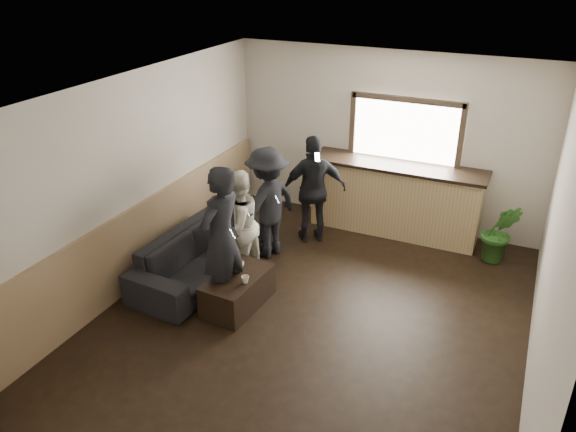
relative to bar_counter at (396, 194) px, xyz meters
The scene contains 12 objects.
ground 2.79m from the bar_counter, 96.35° to the right, with size 5.00×6.00×0.01m, color black.
room_shell 3.00m from the bar_counter, 111.04° to the right, with size 5.01×6.01×2.80m.
bar_counter is the anchor object (origin of this frame).
sofa 3.19m from the bar_counter, 130.21° to the right, with size 2.30×0.90×0.67m, color black.
coffee_table 3.16m from the bar_counter, 113.49° to the right, with size 0.55×0.99×0.44m, color black.
cup_a 2.99m from the bar_counter, 116.38° to the right, with size 0.11×0.11×0.09m, color silver.
cup_b 3.16m from the bar_counter, 110.08° to the right, with size 0.10×0.10×0.09m, color silver.
potted_plant 1.67m from the bar_counter, 10.90° to the right, with size 0.51×0.41×0.93m, color #2D6623.
person_a 3.27m from the bar_counter, 115.93° to the right, with size 0.57×0.76×1.89m.
person_b 2.75m from the bar_counter, 125.67° to the right, with size 0.73×0.86×1.55m.
person_c 2.14m from the bar_counter, 134.54° to the right, with size 0.92×1.22×1.67m.
person_d 1.36m from the bar_counter, 142.37° to the right, with size 1.05×0.89×1.69m.
Camera 1 is at (2.12, -5.37, 4.19)m, focal length 35.00 mm.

